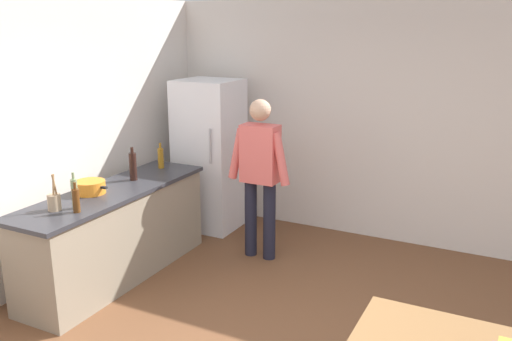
{
  "coord_description": "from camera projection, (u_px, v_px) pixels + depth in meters",
  "views": [
    {
      "loc": [
        1.42,
        -2.94,
        2.43
      ],
      "look_at": [
        -0.7,
        1.27,
        1.13
      ],
      "focal_mm": 37.63,
      "sensor_mm": 36.0,
      "label": 1
    }
  ],
  "objects": [
    {
      "name": "kitchen_counter",
      "position": [
        116.0,
        233.0,
        5.23
      ],
      "size": [
        0.64,
        2.2,
        0.9
      ],
      "color": "gray",
      "rests_on": "ground_plane"
    },
    {
      "name": "bottle_vinegar_tall",
      "position": [
        75.0,
        193.0,
        4.56
      ],
      "size": [
        0.06,
        0.06,
        0.32
      ],
      "color": "gray",
      "rests_on": "kitchen_counter"
    },
    {
      "name": "cooking_pot",
      "position": [
        90.0,
        187.0,
        4.98
      ],
      "size": [
        0.4,
        0.28,
        0.12
      ],
      "color": "orange",
      "rests_on": "kitchen_counter"
    },
    {
      "name": "person",
      "position": [
        260.0,
        169.0,
        5.54
      ],
      "size": [
        0.7,
        0.22,
        1.7
      ],
      "color": "#1E1E2D",
      "rests_on": "ground_plane"
    },
    {
      "name": "refrigerator",
      "position": [
        210.0,
        155.0,
        6.45
      ],
      "size": [
        0.7,
        0.67,
        1.8
      ],
      "color": "white",
      "rests_on": "ground_plane"
    },
    {
      "name": "wall_back",
      "position": [
        381.0,
        123.0,
        6.02
      ],
      "size": [
        6.4,
        0.12,
        2.7
      ],
      "primitive_type": "cube",
      "color": "silver",
      "rests_on": "ground_plane"
    },
    {
      "name": "bottle_oil_amber",
      "position": [
        161.0,
        158.0,
        5.84
      ],
      "size": [
        0.06,
        0.06,
        0.28
      ],
      "color": "#996619",
      "rests_on": "kitchen_counter"
    },
    {
      "name": "bottle_beer_brown",
      "position": [
        76.0,
        200.0,
        4.47
      ],
      "size": [
        0.06,
        0.06,
        0.26
      ],
      "color": "#5B3314",
      "rests_on": "kitchen_counter"
    },
    {
      "name": "bottle_wine_dark",
      "position": [
        133.0,
        166.0,
        5.39
      ],
      "size": [
        0.08,
        0.08,
        0.34
      ],
      "color": "black",
      "rests_on": "kitchen_counter"
    },
    {
      "name": "utensil_jar",
      "position": [
        54.0,
        201.0,
        4.53
      ],
      "size": [
        0.11,
        0.11,
        0.32
      ],
      "color": "tan",
      "rests_on": "kitchen_counter"
    },
    {
      "name": "wall_left",
      "position": [
        10.0,
        150.0,
        4.74
      ],
      "size": [
        0.12,
        5.6,
        2.7
      ],
      "primitive_type": "cube",
      "color": "silver",
      "rests_on": "ground_plane"
    }
  ]
}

